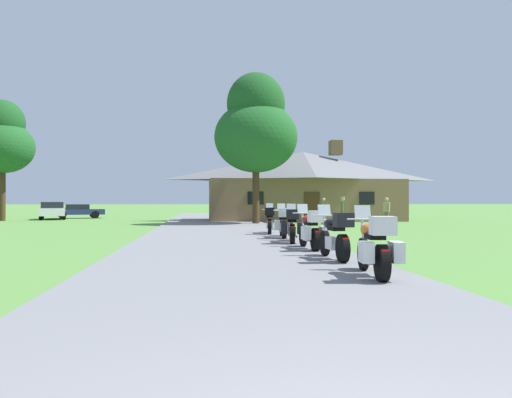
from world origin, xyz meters
TOP-DOWN VIEW (x-y plane):
  - ground_plane at (0.00, 20.00)m, footprint 500.00×500.00m
  - asphalt_driveway at (0.00, 18.00)m, footprint 6.40×80.00m
  - motorcycle_orange_nearest_to_camera at (2.29, 6.89)m, footprint 0.85×2.08m
  - motorcycle_black_second_in_row at (2.30, 9.63)m, footprint 0.66×2.08m
  - motorcycle_red_third_in_row at (2.29, 12.15)m, footprint 0.75×2.08m
  - motorcycle_yellow_fourth_in_row at (2.17, 14.55)m, footprint 0.92×2.08m
  - motorcycle_yellow_fifth_in_row at (2.25, 16.81)m, footprint 0.83×2.08m
  - motorcycle_black_farthest_in_row at (2.08, 19.31)m, footprint 0.75×2.08m
  - stone_lodge at (6.81, 35.09)m, footprint 14.95×6.40m
  - bystander_olive_shirt_near_lodge at (6.76, 28.52)m, footprint 0.55×0.23m
  - bystander_tan_shirt_beside_signpost at (9.45, 24.90)m, footprint 0.29×0.54m
  - bystander_olive_shirt_by_tree at (6.62, 23.83)m, footprint 0.32×0.53m
  - tree_by_lodge_front at (2.58, 29.28)m, footprint 5.26×5.26m
  - tree_left_far at (-15.52, 36.71)m, footprint 4.53×4.53m
  - parked_white_suv_far_left at (-12.72, 39.51)m, footprint 2.91×4.91m
  - parked_navy_sedan_far_left at (-11.36, 42.00)m, footprint 4.55×2.99m

SIDE VIEW (x-z plane):
  - ground_plane at x=0.00m, z-range 0.00..0.00m
  - asphalt_driveway at x=0.00m, z-range 0.00..0.06m
  - motorcycle_orange_nearest_to_camera at x=2.29m, z-range -0.04..1.26m
  - motorcycle_red_third_in_row at x=2.29m, z-range -0.04..1.26m
  - motorcycle_yellow_fourth_in_row at x=2.17m, z-range -0.04..1.26m
  - motorcycle_yellow_fifth_in_row at x=2.25m, z-range -0.04..1.26m
  - motorcycle_black_second_in_row at x=2.30m, z-range -0.03..1.27m
  - motorcycle_black_farthest_in_row at x=2.08m, z-range -0.03..1.27m
  - parked_navy_sedan_far_left at x=-11.36m, z-range 0.04..1.24m
  - parked_white_suv_far_left at x=-12.72m, z-range 0.08..1.48m
  - bystander_olive_shirt_near_lodge at x=6.76m, z-range 0.10..1.76m
  - bystander_tan_shirt_beside_signpost at x=9.45m, z-range 0.10..1.76m
  - bystander_olive_shirt_by_tree at x=6.62m, z-range 0.11..1.79m
  - stone_lodge at x=6.81m, z-range -0.37..5.72m
  - tree_left_far at x=-15.52m, z-range 1.50..10.49m
  - tree_by_lodge_front at x=2.58m, z-range 1.33..10.91m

